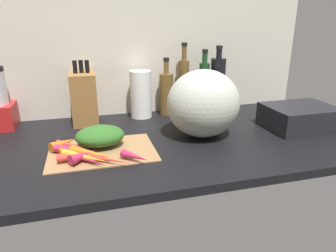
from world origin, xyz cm
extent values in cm
cube|color=black|center=(0.00, 0.00, -1.50)|extent=(170.00, 80.00, 3.00)
cube|color=beige|center=(0.00, 38.50, 30.00)|extent=(170.00, 3.00, 60.00)
cube|color=#997047|center=(-22.69, -8.27, 0.40)|extent=(37.14, 26.26, 0.80)
cone|color=orange|center=(-28.63, -16.29, 2.29)|extent=(15.26, 12.77, 2.98)
cone|color=red|center=(-32.31, -14.85, 2.20)|extent=(10.23, 3.31, 2.81)
cone|color=orange|center=(-35.84, -2.27, 2.51)|extent=(10.43, 9.19, 3.42)
cone|color=#B2264C|center=(-12.87, -19.93, 2.26)|extent=(9.12, 9.63, 2.92)
cone|color=red|center=(-22.36, -18.48, 1.82)|extent=(15.44, 11.56, 2.04)
cone|color=#B2264C|center=(-29.03, -15.21, 2.55)|extent=(10.19, 8.72, 3.49)
cone|color=orange|center=(-22.30, 1.04, 2.47)|extent=(11.28, 8.72, 3.34)
cone|color=#B2264C|center=(-31.93, -8.87, 2.24)|extent=(14.43, 9.03, 2.87)
cone|color=red|center=(-32.83, -4.87, 2.11)|extent=(12.15, 10.06, 2.62)
cone|color=#B2264C|center=(-27.67, -17.51, 1.80)|extent=(11.04, 11.21, 2.00)
cone|color=orange|center=(-26.52, -14.31, 2.44)|extent=(14.78, 12.63, 3.28)
cone|color=orange|center=(-32.34, -5.74, 1.89)|extent=(10.47, 6.69, 2.18)
ellipsoid|color=#2D6023|center=(-22.99, -3.90, 4.54)|extent=(17.70, 13.62, 7.49)
ellipsoid|color=#B2B7A8|center=(17.66, -2.32, 13.43)|extent=(29.03, 26.53, 26.85)
cube|color=olive|center=(-27.73, 27.66, 11.39)|extent=(10.95, 16.96, 22.78)
cylinder|color=black|center=(-30.28, 27.29, 25.53)|extent=(1.85, 1.85, 5.50)
cylinder|color=black|center=(-27.73, 28.08, 25.53)|extent=(1.86, 1.86, 5.50)
cylinder|color=black|center=(-25.17, 27.27, 25.53)|extent=(1.84, 1.84, 5.50)
cylinder|color=white|center=(-1.52, 29.50, 11.20)|extent=(10.12, 10.12, 22.41)
cylinder|color=brown|center=(11.53, 31.06, 10.09)|extent=(6.61, 6.61, 20.19)
cylinder|color=brown|center=(11.53, 31.06, 23.21)|extent=(2.45, 2.45, 6.04)
cylinder|color=black|center=(11.53, 31.06, 27.03)|extent=(2.82, 2.82, 1.60)
cylinder|color=brown|center=(20.55, 31.23, 13.09)|extent=(5.09, 5.09, 26.17)
cylinder|color=brown|center=(20.55, 31.23, 29.58)|extent=(2.41, 2.41, 6.83)
cylinder|color=black|center=(20.55, 31.23, 33.80)|extent=(2.77, 2.77, 1.60)
cylinder|color=#19421E|center=(29.74, 27.36, 12.56)|extent=(5.00, 5.00, 25.12)
cylinder|color=#19421E|center=(29.74, 27.36, 27.57)|extent=(2.48, 2.48, 4.90)
cylinder|color=black|center=(29.74, 27.36, 30.82)|extent=(2.85, 2.85, 1.60)
cylinder|color=black|center=(36.87, 27.01, 13.64)|extent=(7.32, 7.32, 27.28)
cylinder|color=black|center=(36.87, 27.01, 29.45)|extent=(2.76, 2.76, 4.33)
cylinder|color=black|center=(36.87, 27.01, 32.41)|extent=(3.17, 3.17, 1.60)
cube|color=black|center=(61.80, -4.64, 4.91)|extent=(28.92, 22.42, 9.82)
camera|label=1|loc=(-25.99, -108.85, 44.00)|focal=32.02mm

